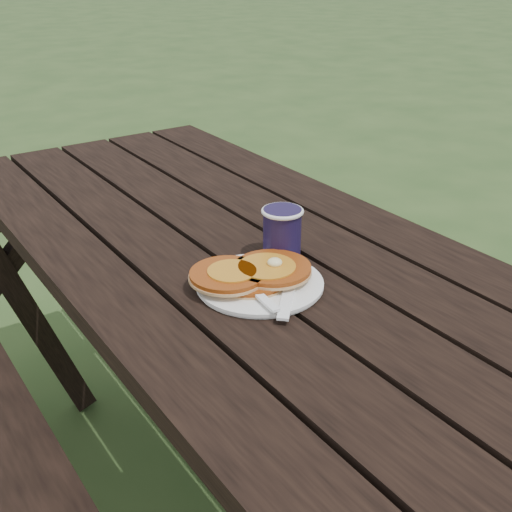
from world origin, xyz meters
TOP-DOWN VIEW (x-y plane):
  - ground at (0.00, 0.00)m, footprint 60.00×60.00m
  - picnic_table at (0.00, 0.00)m, footprint 1.36×1.80m
  - plate at (-0.07, -0.16)m, footprint 0.29×0.29m
  - pancake_stack at (-0.08, -0.14)m, footprint 0.22×0.16m
  - knife at (-0.06, -0.22)m, footprint 0.14×0.14m
  - fork at (-0.11, -0.21)m, footprint 0.05×0.16m
  - coffee_cup at (0.03, -0.08)m, footprint 0.08×0.08m

SIDE VIEW (x-z plane):
  - ground at x=0.00m, z-range 0.00..0.00m
  - picnic_table at x=0.00m, z-range -0.01..0.74m
  - plate at x=-0.07m, z-range 0.75..0.76m
  - knife at x=-0.06m, z-range 0.76..0.76m
  - fork at x=-0.11m, z-range 0.77..0.77m
  - pancake_stack at x=-0.08m, z-range 0.76..0.79m
  - coffee_cup at x=0.03m, z-range 0.76..0.86m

